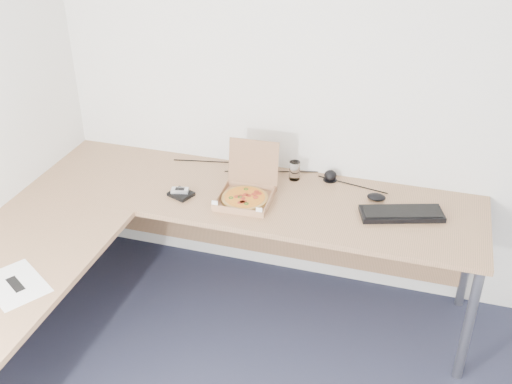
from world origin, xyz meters
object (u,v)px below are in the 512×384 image
(desk, at_px, (169,231))
(keyboard, at_px, (402,214))
(drinking_glass, at_px, (295,171))
(wallet, at_px, (181,194))
(pizza_box, at_px, (246,195))

(desk, distance_m, keyboard, 1.21)
(desk, height_order, drinking_glass, drinking_glass)
(drinking_glass, bearing_deg, wallet, -146.50)
(pizza_box, bearing_deg, wallet, -173.15)
(keyboard, bearing_deg, wallet, 168.81)
(pizza_box, relative_size, keyboard, 0.77)
(drinking_glass, bearing_deg, keyboard, -19.78)
(desk, distance_m, wallet, 0.30)
(desk, distance_m, pizza_box, 0.47)
(desk, height_order, keyboard, keyboard)
(pizza_box, bearing_deg, desk, -132.83)
(pizza_box, xyz_separation_m, keyboard, (0.82, 0.08, -0.02))
(desk, xyz_separation_m, pizza_box, (0.30, 0.35, 0.06))
(wallet, bearing_deg, desk, -59.15)
(keyboard, bearing_deg, drinking_glass, 142.31)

